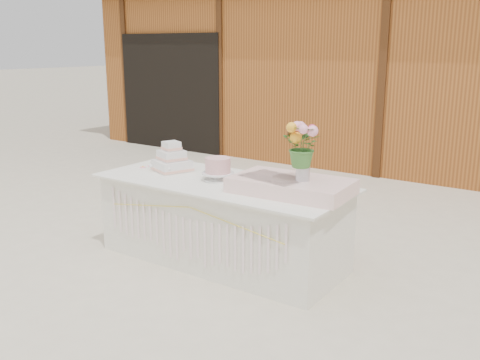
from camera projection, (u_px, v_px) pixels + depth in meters
The scene contains 9 objects.
ground at pixel (222, 260), 5.08m from camera, with size 80.00×80.00×0.00m, color beige.
barn at pixel (423, 63), 9.45m from camera, with size 12.60×4.60×3.30m.
cake_table at pixel (221, 221), 4.98m from camera, with size 2.40×1.00×0.77m.
wedding_cake at pixel (172, 161), 5.28m from camera, with size 0.42×0.42×0.29m.
pink_cake_stand at pixel (218, 168), 4.88m from camera, with size 0.30×0.30×0.22m.
satin_runner at pixel (291, 186), 4.49m from camera, with size 0.99×0.57×0.13m, color #FFD0CD.
flower_vase at pixel (303, 171), 4.39m from camera, with size 0.12×0.12×0.16m, color #B5B5BA.
bouquet at pixel (304, 141), 4.33m from camera, with size 0.31×0.27×0.35m, color #3A712D.
loose_flowers at pixel (147, 165), 5.51m from camera, with size 0.13×0.32×0.02m, color pink, non-canonical shape.
Camera 1 is at (2.84, -3.79, 1.98)m, focal length 40.00 mm.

